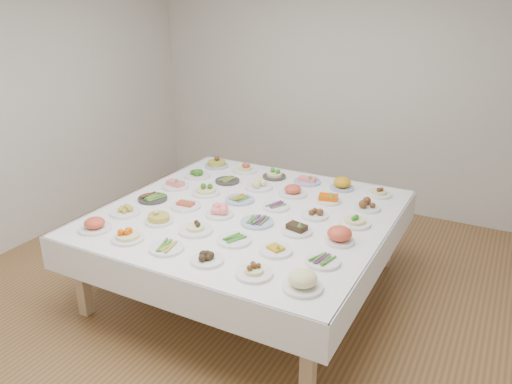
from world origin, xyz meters
The scene contains 38 objects.
room_envelope centered at (0.00, 0.00, 1.83)m, with size 5.02×5.02×2.81m.
display_table centered at (0.06, 0.11, 0.69)m, with size 2.37×2.37×0.75m.
dish_0 centered at (-0.84, -0.78, 0.81)m, with size 0.25×0.25×0.13m.
dish_1 centered at (-0.49, -0.79, 0.82)m, with size 0.25×0.25×0.14m.
dish_2 centered at (-0.13, -0.78, 0.78)m, with size 0.25×0.25×0.06m.
dish_3 centered at (0.23, -0.78, 0.79)m, with size 0.23×0.23×0.09m.
dish_4 centered at (0.60, -0.79, 0.81)m, with size 0.25×0.25×0.12m.
dish_5 centered at (0.95, -0.79, 0.83)m, with size 0.26×0.26×0.16m.
dish_6 centered at (-0.84, -0.42, 0.79)m, with size 0.25×0.25×0.10m.
dish_7 centered at (-0.48, -0.42, 0.82)m, with size 0.26×0.25×0.15m.
dish_8 centered at (-0.12, -0.43, 0.81)m, with size 0.27×0.27×0.13m.
dish_9 centered at (0.24, -0.43, 0.78)m, with size 0.28×0.26×0.06m.
dish_10 centered at (0.59, -0.43, 0.78)m, with size 0.24×0.24×0.09m.
dish_11 centered at (0.94, -0.42, 0.78)m, with size 0.25×0.25×0.06m.
dish_12 centered at (-0.84, -0.07, 0.78)m, with size 0.27×0.26×0.06m.
dish_13 centered at (-0.47, -0.06, 0.79)m, with size 0.26×0.26×0.10m.
dish_14 centered at (-0.12, -0.07, 0.80)m, with size 0.24×0.24×0.11m.
dish_15 centered at (0.24, -0.06, 0.78)m, with size 0.27×0.27×0.06m.
dish_16 centered at (0.59, -0.06, 0.79)m, with size 0.24×0.24×0.10m.
dish_17 centered at (0.94, -0.06, 0.82)m, with size 0.23×0.23×0.14m.
dish_18 centered at (-0.84, 0.29, 0.80)m, with size 0.25×0.25×0.12m.
dish_19 centered at (-0.49, 0.29, 0.82)m, with size 0.26×0.26×0.15m.
dish_20 centered at (-0.12, 0.29, 0.77)m, with size 0.26×0.26×0.06m.
dish_21 centered at (0.24, 0.30, 0.77)m, with size 0.23×0.23×0.05m.
dish_22 centered at (0.60, 0.28, 0.79)m, with size 0.23×0.23×0.09m.
dish_23 centered at (0.95, 0.29, 0.81)m, with size 0.25×0.25×0.13m.
dish_24 centered at (-0.84, 0.65, 0.80)m, with size 0.26×0.26×0.11m.
dish_25 centered at (-0.48, 0.66, 0.77)m, with size 0.24×0.24×0.05m.
dish_26 centered at (-0.13, 0.65, 0.81)m, with size 0.26×0.26×0.12m.
dish_27 centered at (0.24, 0.65, 0.82)m, with size 0.26×0.26×0.15m.
dish_28 centered at (0.59, 0.65, 0.80)m, with size 0.23×0.23×0.11m.
dish_29 centered at (0.94, 0.65, 0.79)m, with size 0.23×0.23×0.10m.
dish_30 centered at (-0.83, 1.01, 0.83)m, with size 0.28×0.27×0.16m.
dish_31 centered at (-0.48, 1.01, 0.82)m, with size 0.25×0.25×0.14m.
dish_32 centered at (-0.12, 1.00, 0.82)m, with size 0.25×0.25×0.14m.
dish_33 centered at (0.23, 1.01, 0.80)m, with size 0.26×0.26×0.12m.
dish_34 centered at (0.59, 1.01, 0.82)m, with size 0.22×0.22×0.14m.
dish_35 centered at (0.95, 1.01, 0.80)m, with size 0.23×0.23×0.11m.
Camera 1 is at (1.97, -3.32, 2.48)m, focal length 35.00 mm.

